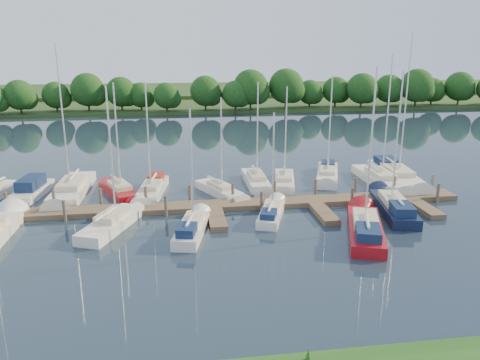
{
  "coord_description": "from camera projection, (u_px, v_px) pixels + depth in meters",
  "views": [
    {
      "loc": [
        -2.89,
        -26.38,
        12.17
      ],
      "look_at": [
        2.13,
        8.0,
        2.2
      ],
      "focal_mm": 35.0,
      "sensor_mm": 36.0,
      "label": 1
    }
  ],
  "objects": [
    {
      "name": "ground",
      "position": [
        225.0,
        251.0,
        28.85
      ],
      "size": [
        260.0,
        260.0,
        0.0
      ],
      "primitive_type": "plane",
      "color": "#192633",
      "rests_on": "ground"
    },
    {
      "name": "dock",
      "position": [
        214.0,
        209.0,
        35.75
      ],
      "size": [
        40.0,
        6.0,
        0.4
      ],
      "color": "brown",
      "rests_on": "ground"
    },
    {
      "name": "mooring_pilings",
      "position": [
        212.0,
        199.0,
        36.71
      ],
      "size": [
        38.24,
        2.84,
        2.0
      ],
      "color": "#473D33",
      "rests_on": "ground"
    },
    {
      "name": "far_shore",
      "position": [
        185.0,
        104.0,
        100.11
      ],
      "size": [
        180.0,
        30.0,
        0.6
      ],
      "primitive_type": "cube",
      "color": "#223D17",
      "rests_on": "ground"
    },
    {
      "name": "distant_hill",
      "position": [
        182.0,
        91.0,
        123.77
      ],
      "size": [
        220.0,
        40.0,
        1.4
      ],
      "primitive_type": "cube",
      "color": "#375424",
      "rests_on": "ground"
    },
    {
      "name": "treeline",
      "position": [
        215.0,
        90.0,
        87.15
      ],
      "size": [
        145.99,
        9.87,
        8.24
      ],
      "color": "#38281C",
      "rests_on": "ground"
    },
    {
      "name": "motorboat",
      "position": [
        31.0,
        192.0,
        39.13
      ],
      "size": [
        2.53,
        6.62,
        2.03
      ],
      "rotation": [
        0.0,
        0.0,
        3.02
      ],
      "color": "silver",
      "rests_on": "ground"
    },
    {
      "name": "sailboat_n_2",
      "position": [
        71.0,
        192.0,
        39.66
      ],
      "size": [
        2.64,
        10.15,
        12.85
      ],
      "rotation": [
        0.0,
        0.0,
        3.11
      ],
      "color": "silver",
      "rests_on": "ground"
    },
    {
      "name": "sailboat_n_3",
      "position": [
        120.0,
        192.0,
        39.62
      ],
      "size": [
        4.16,
        7.55,
        9.78
      ],
      "rotation": [
        0.0,
        0.0,
        3.53
      ],
      "color": "maroon",
      "rests_on": "ground"
    },
    {
      "name": "sailboat_n_4",
      "position": [
        152.0,
        191.0,
        39.77
      ],
      "size": [
        2.76,
        7.73,
        9.83
      ],
      "rotation": [
        0.0,
        0.0,
        2.99
      ],
      "color": "silver",
      "rests_on": "ground"
    },
    {
      "name": "sailboat_n_5",
      "position": [
        220.0,
        192.0,
        39.72
      ],
      "size": [
        3.91,
        6.47,
        8.58
      ],
      "rotation": [
        0.0,
        0.0,
        3.59
      ],
      "color": "silver",
      "rests_on": "ground"
    },
    {
      "name": "sailboat_n_6",
      "position": [
        256.0,
        182.0,
        42.4
      ],
      "size": [
        1.79,
        7.43,
        9.65
      ],
      "rotation": [
        0.0,
        0.0,
        3.14
      ],
      "color": "silver",
      "rests_on": "ground"
    },
    {
      "name": "sailboat_n_7",
      "position": [
        284.0,
        182.0,
        42.42
      ],
      "size": [
        3.03,
        7.24,
        9.22
      ],
      "rotation": [
        0.0,
        0.0,
        2.91
      ],
      "color": "silver",
      "rests_on": "ground"
    },
    {
      "name": "sailboat_n_8",
      "position": [
        327.0,
        174.0,
        44.93
      ],
      "size": [
        4.04,
        7.95,
        10.04
      ],
      "rotation": [
        0.0,
        0.0,
        2.8
      ],
      "color": "silver",
      "rests_on": "ground"
    },
    {
      "name": "sailboat_n_9",
      "position": [
        381.0,
        181.0,
        42.77
      ],
      "size": [
        2.35,
        9.4,
        11.99
      ],
      "rotation": [
        0.0,
        0.0,
        3.13
      ],
      "color": "silver",
      "rests_on": "ground"
    },
    {
      "name": "sailboat_n_10",
      "position": [
        397.0,
        177.0,
        44.06
      ],
      "size": [
        3.65,
        11.1,
        13.87
      ],
      "rotation": [
        0.0,
        0.0,
        3.03
      ],
      "color": "silver",
      "rests_on": "ground"
    },
    {
      "name": "sailboat_s_1",
      "position": [
        114.0,
        223.0,
        32.56
      ],
      "size": [
        4.2,
        7.7,
        10.11
      ],
      "rotation": [
        0.0,
        0.0,
        -0.39
      ],
      "color": "silver",
      "rests_on": "ground"
    },
    {
      "name": "sailboat_s_2",
      "position": [
        192.0,
        229.0,
        31.37
      ],
      "size": [
        2.84,
        6.74,
        8.78
      ],
      "rotation": [
        0.0,
        0.0,
        -0.23
      ],
      "color": "silver",
      "rests_on": "ground"
    },
    {
      "name": "sailboat_s_3",
      "position": [
        272.0,
        213.0,
        34.48
      ],
      "size": [
        3.15,
        6.19,
        8.01
      ],
      "rotation": [
        0.0,
        0.0,
        -0.34
      ],
      "color": "silver",
      "rests_on": "ground"
    },
    {
      "name": "sailboat_s_4",
      "position": [
        365.0,
        229.0,
        31.32
      ],
      "size": [
        4.47,
        8.86,
        11.44
      ],
      "rotation": [
        0.0,
        0.0,
        -0.34
      ],
      "color": "maroon",
      "rests_on": "ground"
    },
    {
      "name": "sailboat_s_5",
      "position": [
        393.0,
        208.0,
        35.47
      ],
      "size": [
        3.36,
        8.63,
        11.05
      ],
      "rotation": [
        0.0,
        0.0,
        -0.19
      ],
      "color": "#0F1834",
      "rests_on": "ground"
    }
  ]
}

